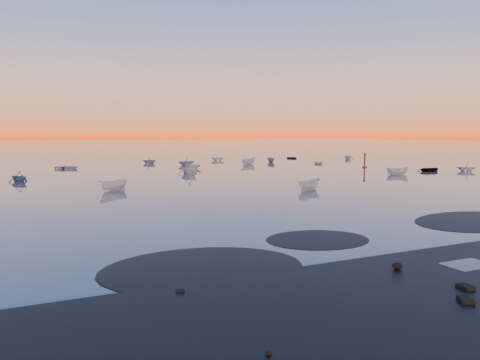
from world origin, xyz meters
TOP-DOWN VIEW (x-y plane):
  - ground at (0.00, 100.00)m, footprint 600.00×600.00m
  - mud_lobes at (0.00, -1.00)m, footprint 140.00×6.00m
  - moored_fleet at (0.00, 53.00)m, footprint 124.00×58.00m
  - boat_near_center at (4.18, 24.00)m, footprint 2.70×3.97m
  - boat_near_right at (43.76, 34.35)m, footprint 3.33×3.27m
  - channel_marker at (33.20, 48.53)m, footprint 0.86×0.86m

SIDE VIEW (x-z plane):
  - ground at x=0.00m, z-range 0.00..0.00m
  - moored_fleet at x=0.00m, z-range -0.60..0.60m
  - boat_near_center at x=4.18m, z-range -0.63..0.63m
  - boat_near_right at x=43.76m, z-range -0.56..0.56m
  - mud_lobes at x=0.00m, z-range -0.03..0.05m
  - channel_marker at x=33.20m, z-range -0.32..2.74m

